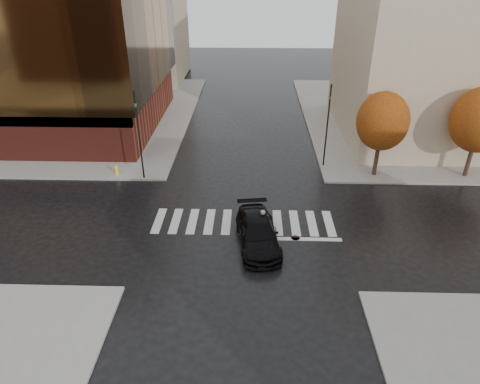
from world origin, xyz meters
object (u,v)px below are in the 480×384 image
object	(u,v)px
sedan	(258,232)
traffic_light_nw	(138,131)
traffic_light_ne	(328,122)
cyclist	(264,227)
fire_hydrant	(116,169)

from	to	relation	value
sedan	traffic_light_nw	bearing A→B (deg)	128.82
sedan	traffic_light_ne	xyz separation A→B (m)	(5.42, 10.84, 3.03)
sedan	traffic_light_nw	xyz separation A→B (m)	(-8.65, 8.14, 3.15)
traffic_light_nw	traffic_light_ne	world-z (taller)	traffic_light_nw
cyclist	traffic_light_ne	size ratio (longest dim) A/B	0.28
sedan	traffic_light_nw	world-z (taller)	traffic_light_nw
sedan	traffic_light_ne	size ratio (longest dim) A/B	0.84
traffic_light_nw	traffic_light_ne	size ratio (longest dim) A/B	1.03
cyclist	fire_hydrant	bearing A→B (deg)	31.25
cyclist	traffic_light_nw	distance (m)	12.09
sedan	cyclist	bearing A→B (deg)	56.94
fire_hydrant	traffic_light_nw	bearing A→B (deg)	-12.07
traffic_light_ne	fire_hydrant	world-z (taller)	traffic_light_ne
cyclist	traffic_light_ne	xyz separation A→B (m)	(5.03, 10.00, 3.21)
sedan	cyclist	distance (m)	0.94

